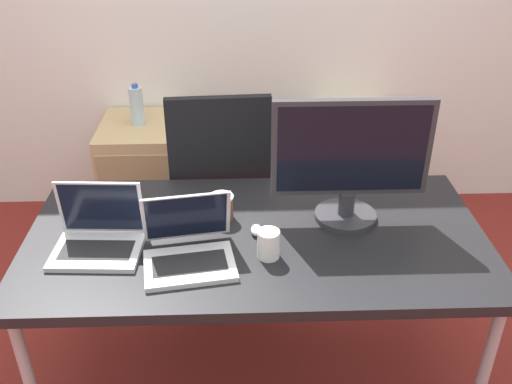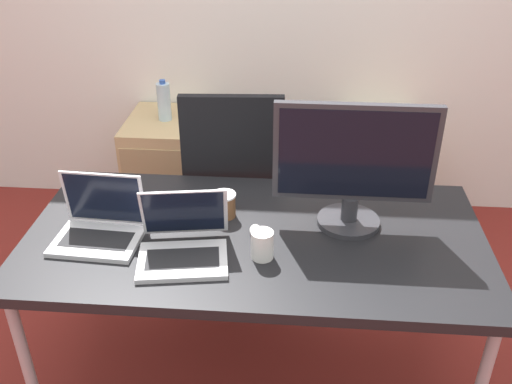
{
  "view_description": "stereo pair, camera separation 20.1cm",
  "coord_description": "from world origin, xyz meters",
  "px_view_note": "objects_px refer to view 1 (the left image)",
  "views": [
    {
      "loc": [
        -0.06,
        -1.7,
        1.88
      ],
      "look_at": [
        0.0,
        0.04,
        0.87
      ],
      "focal_mm": 40.0,
      "sensor_mm": 36.0,
      "label": 1
    },
    {
      "loc": [
        0.14,
        -1.69,
        1.88
      ],
      "look_at": [
        0.0,
        0.04,
        0.87
      ],
      "focal_mm": 40.0,
      "sensor_mm": 36.0,
      "label": 2
    }
  ],
  "objects_px": {
    "laptop_left": "(98,237)",
    "monitor": "(351,160)",
    "office_chair": "(221,211)",
    "mouse": "(255,231)",
    "laptop_right": "(189,248)",
    "cabinet_left": "(145,176)",
    "water_bottle": "(137,106)",
    "cabinet_right": "(351,172)",
    "coffee_cup_white": "(268,244)",
    "coffee_cup_brown": "(222,207)"
  },
  "relations": [
    {
      "from": "monitor",
      "to": "mouse",
      "type": "relative_size",
      "value": 9.19
    },
    {
      "from": "laptop_right",
      "to": "mouse",
      "type": "xyz_separation_m",
      "value": [
        0.23,
        0.14,
        -0.03
      ]
    },
    {
      "from": "mouse",
      "to": "laptop_right",
      "type": "bearing_deg",
      "value": -147.65
    },
    {
      "from": "office_chair",
      "to": "laptop_left",
      "type": "distance_m",
      "value": 0.94
    },
    {
      "from": "monitor",
      "to": "mouse",
      "type": "xyz_separation_m",
      "value": [
        -0.34,
        -0.1,
        -0.23
      ]
    },
    {
      "from": "cabinet_left",
      "to": "water_bottle",
      "type": "bearing_deg",
      "value": 90.0
    },
    {
      "from": "water_bottle",
      "to": "laptop_left",
      "type": "distance_m",
      "value": 1.28
    },
    {
      "from": "cabinet_right",
      "to": "mouse",
      "type": "bearing_deg",
      "value": -116.17
    },
    {
      "from": "laptop_right",
      "to": "office_chair",
      "type": "bearing_deg",
      "value": 84.6
    },
    {
      "from": "laptop_left",
      "to": "monitor",
      "type": "xyz_separation_m",
      "value": [
        0.88,
        0.16,
        0.2
      ]
    },
    {
      "from": "monitor",
      "to": "water_bottle",
      "type": "bearing_deg",
      "value": 130.08
    },
    {
      "from": "mouse",
      "to": "coffee_cup_white",
      "type": "xyz_separation_m",
      "value": [
        0.04,
        -0.13,
        0.03
      ]
    },
    {
      "from": "office_chair",
      "to": "cabinet_left",
      "type": "distance_m",
      "value": 0.69
    },
    {
      "from": "cabinet_left",
      "to": "cabinet_right",
      "type": "distance_m",
      "value": 1.19
    },
    {
      "from": "laptop_right",
      "to": "laptop_left",
      "type": "bearing_deg",
      "value": 165.87
    },
    {
      "from": "water_bottle",
      "to": "laptop_left",
      "type": "relative_size",
      "value": 0.74
    },
    {
      "from": "laptop_right",
      "to": "mouse",
      "type": "relative_size",
      "value": 5.31
    },
    {
      "from": "coffee_cup_white",
      "to": "water_bottle",
      "type": "bearing_deg",
      "value": 115.3
    },
    {
      "from": "monitor",
      "to": "coffee_cup_white",
      "type": "relative_size",
      "value": 5.59
    },
    {
      "from": "cabinet_right",
      "to": "laptop_right",
      "type": "relative_size",
      "value": 1.96
    },
    {
      "from": "laptop_right",
      "to": "monitor",
      "type": "bearing_deg",
      "value": 23.1
    },
    {
      "from": "cabinet_left",
      "to": "laptop_right",
      "type": "relative_size",
      "value": 1.96
    },
    {
      "from": "mouse",
      "to": "office_chair",
      "type": "bearing_deg",
      "value": 101.92
    },
    {
      "from": "cabinet_left",
      "to": "monitor",
      "type": "relative_size",
      "value": 1.13
    },
    {
      "from": "office_chair",
      "to": "mouse",
      "type": "relative_size",
      "value": 17.2
    },
    {
      "from": "cabinet_left",
      "to": "mouse",
      "type": "distance_m",
      "value": 1.42
    },
    {
      "from": "cabinet_left",
      "to": "monitor",
      "type": "xyz_separation_m",
      "value": [
        0.94,
        -1.11,
        0.65
      ]
    },
    {
      "from": "water_bottle",
      "to": "laptop_right",
      "type": "bearing_deg",
      "value": -74.7
    },
    {
      "from": "cabinet_left",
      "to": "coffee_cup_white",
      "type": "distance_m",
      "value": 1.56
    },
    {
      "from": "laptop_right",
      "to": "monitor",
      "type": "height_order",
      "value": "monitor"
    },
    {
      "from": "laptop_right",
      "to": "mouse",
      "type": "distance_m",
      "value": 0.27
    },
    {
      "from": "laptop_right",
      "to": "cabinet_right",
      "type": "bearing_deg",
      "value": 58.79
    },
    {
      "from": "cabinet_right",
      "to": "laptop_right",
      "type": "distance_m",
      "value": 1.65
    },
    {
      "from": "laptop_left",
      "to": "mouse",
      "type": "xyz_separation_m",
      "value": [
        0.54,
        0.06,
        -0.03
      ]
    },
    {
      "from": "water_bottle",
      "to": "laptop_right",
      "type": "xyz_separation_m",
      "value": [
        0.37,
        -1.36,
        0.03
      ]
    },
    {
      "from": "cabinet_right",
      "to": "coffee_cup_brown",
      "type": "relative_size",
      "value": 6.72
    },
    {
      "from": "cabinet_right",
      "to": "laptop_left",
      "type": "relative_size",
      "value": 2.08
    },
    {
      "from": "water_bottle",
      "to": "monitor",
      "type": "xyz_separation_m",
      "value": [
        0.94,
        -1.12,
        0.22
      ]
    },
    {
      "from": "coffee_cup_white",
      "to": "coffee_cup_brown",
      "type": "height_order",
      "value": "coffee_cup_white"
    },
    {
      "from": "office_chair",
      "to": "monitor",
      "type": "xyz_separation_m",
      "value": [
        0.49,
        -0.6,
        0.58
      ]
    },
    {
      "from": "laptop_left",
      "to": "coffee_cup_white",
      "type": "bearing_deg",
      "value": -6.78
    },
    {
      "from": "cabinet_left",
      "to": "laptop_right",
      "type": "xyz_separation_m",
      "value": [
        0.37,
        -1.36,
        0.45
      ]
    },
    {
      "from": "mouse",
      "to": "cabinet_left",
      "type": "bearing_deg",
      "value": 116.21
    },
    {
      "from": "water_bottle",
      "to": "mouse",
      "type": "relative_size",
      "value": 3.72
    },
    {
      "from": "cabinet_right",
      "to": "laptop_left",
      "type": "xyz_separation_m",
      "value": [
        -1.14,
        -1.28,
        0.45
      ]
    },
    {
      "from": "laptop_left",
      "to": "monitor",
      "type": "distance_m",
      "value": 0.92
    },
    {
      "from": "cabinet_right",
      "to": "water_bottle",
      "type": "relative_size",
      "value": 2.8
    },
    {
      "from": "water_bottle",
      "to": "mouse",
      "type": "xyz_separation_m",
      "value": [
        0.6,
        -1.22,
        -0.01
      ]
    },
    {
      "from": "mouse",
      "to": "monitor",
      "type": "bearing_deg",
      "value": 16.17
    },
    {
      "from": "monitor",
      "to": "mouse",
      "type": "height_order",
      "value": "monitor"
    }
  ]
}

